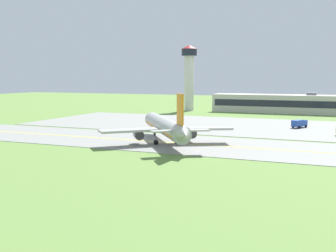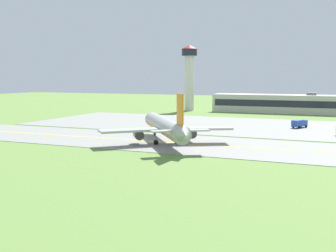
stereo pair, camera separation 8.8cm
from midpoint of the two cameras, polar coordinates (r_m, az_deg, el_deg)
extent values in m
plane|color=olive|center=(105.84, -1.44, -2.16)|extent=(500.00, 500.00, 0.00)
cube|color=gray|center=(105.84, -1.44, -2.14)|extent=(240.00, 28.00, 0.10)
cube|color=gray|center=(142.09, 9.31, 0.05)|extent=(140.00, 52.00, 0.10)
cube|color=yellow|center=(105.83, -1.44, -2.11)|extent=(220.00, 0.60, 0.01)
cylinder|color=#ADADA8|center=(103.61, -0.41, -0.01)|extent=(23.10, 29.94, 4.00)
cone|color=#ADADA8|center=(121.35, -2.23, 0.97)|extent=(4.60, 4.33, 3.80)
cone|color=#ADADA8|center=(85.81, 2.20, -1.15)|extent=(4.63, 4.58, 3.40)
cube|color=orange|center=(103.67, -0.41, -0.28)|extent=(21.58, 27.78, 0.36)
cube|color=#1E232D|center=(119.13, -2.04, 1.21)|extent=(3.81, 3.45, 0.70)
cube|color=#ADADA8|center=(100.05, -4.90, -0.56)|extent=(14.16, 13.84, 0.50)
cylinder|color=#47474C|center=(102.48, -3.94, -1.17)|extent=(3.85, 4.10, 2.30)
cylinder|color=black|center=(104.05, -4.07, -1.05)|extent=(1.85, 1.43, 2.10)
cube|color=#ADADA8|center=(103.70, 4.44, -0.30)|extent=(15.51, 11.23, 0.50)
cylinder|color=#47474C|center=(105.22, 3.08, -0.96)|extent=(3.85, 4.10, 2.30)
cylinder|color=black|center=(106.74, 2.84, -0.85)|extent=(1.85, 1.43, 2.10)
cube|color=orange|center=(88.56, 1.65, 2.25)|extent=(2.89, 3.81, 6.50)
cube|color=#ADADA8|center=(88.09, -0.34, -0.68)|extent=(6.08, 5.78, 0.30)
cube|color=#ADADA8|center=(89.67, 3.65, -0.56)|extent=(6.40, 5.06, 0.30)
cylinder|color=slate|center=(116.60, -1.76, -0.66)|extent=(0.24, 0.24, 1.65)
cylinder|color=black|center=(116.70, -1.76, -1.06)|extent=(0.93, 1.10, 1.10)
cylinder|color=slate|center=(101.52, -1.60, -1.76)|extent=(0.24, 0.24, 1.65)
cylinder|color=black|center=(101.59, -1.75, -2.22)|extent=(0.93, 1.10, 1.10)
cylinder|color=black|center=(101.70, -1.45, -2.21)|extent=(0.93, 1.10, 1.10)
cylinder|color=slate|center=(102.63, 1.25, -1.67)|extent=(0.24, 0.24, 1.65)
cylinder|color=black|center=(102.69, 1.10, -2.13)|extent=(0.93, 1.10, 1.10)
cylinder|color=black|center=(102.82, 1.40, -2.12)|extent=(0.93, 1.10, 1.10)
cube|color=#264CA5|center=(141.96, 17.67, 0.40)|extent=(2.61, 2.52, 1.80)
cube|color=#1E232D|center=(142.57, 17.84, 0.55)|extent=(1.69, 0.96, 0.81)
cube|color=#264CA5|center=(139.45, 17.00, 0.36)|extent=(3.80, 4.70, 2.00)
cylinder|color=orange|center=(141.86, 17.69, 0.80)|extent=(0.20, 0.20, 0.18)
cylinder|color=black|center=(142.61, 17.32, 0.02)|extent=(0.68, 0.94, 0.90)
cylinder|color=black|center=(141.54, 18.00, -0.06)|extent=(0.68, 0.94, 0.90)
cylinder|color=black|center=(139.46, 16.44, -0.10)|extent=(0.68, 0.94, 0.90)
cylinder|color=black|center=(138.30, 17.16, -0.18)|extent=(0.68, 0.94, 0.90)
cube|color=beige|center=(196.00, 15.08, 2.89)|extent=(61.15, 12.29, 8.06)
cube|color=#1E232D|center=(189.86, 14.82, 2.90)|extent=(58.70, 0.10, 2.90)
cube|color=slate|center=(194.45, 18.70, 4.10)|extent=(4.00, 4.00, 1.20)
cylinder|color=silver|center=(201.90, 2.87, 5.72)|extent=(4.40, 4.40, 25.68)
cylinder|color=#1E232D|center=(202.17, 2.90, 9.82)|extent=(7.20, 7.20, 3.20)
cone|color=maroon|center=(202.32, 2.90, 10.52)|extent=(7.60, 7.60, 1.80)
camera|label=1|loc=(0.04, -89.98, 0.00)|focal=45.56mm
camera|label=2|loc=(0.04, 90.02, 0.00)|focal=45.56mm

